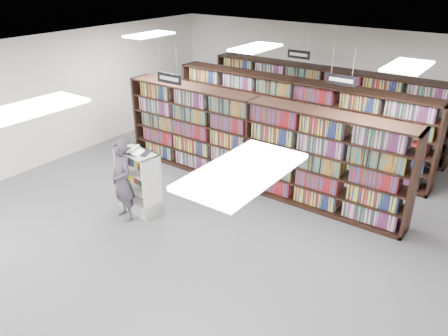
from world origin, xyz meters
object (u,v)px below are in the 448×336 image
Objects in this scene: endcap_display at (141,189)px; open_book at (135,151)px; bookshelf_row_near at (253,144)px; shopper at (122,180)px.

endcap_display is 1.97× the size of open_book.
bookshelf_row_near reaches higher than endcap_display.
bookshelf_row_near is 10.43× the size of open_book.
open_book is 0.40× the size of shopper.
shopper reaches higher than open_book.
bookshelf_row_near is at bearing 40.90° from open_book.
bookshelf_row_near reaches higher than open_book.
open_book is (-1.30, -2.31, 0.30)m from bookshelf_row_near.
shopper is at bearing -85.76° from endcap_display.
endcap_display is (-1.29, -2.26, -0.59)m from bookshelf_row_near.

